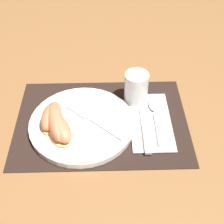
% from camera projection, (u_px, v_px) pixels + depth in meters
% --- Properties ---
extents(ground_plane, '(3.00, 3.00, 0.00)m').
position_uv_depth(ground_plane, '(102.00, 121.00, 0.82)').
color(ground_plane, olive).
extents(placemat, '(0.45, 0.32, 0.00)m').
position_uv_depth(placemat, '(102.00, 121.00, 0.82)').
color(placemat, black).
rests_on(placemat, ground_plane).
extents(plate, '(0.27, 0.27, 0.02)m').
position_uv_depth(plate, '(82.00, 124.00, 0.80)').
color(plate, white).
rests_on(plate, placemat).
extents(juice_glass, '(0.06, 0.06, 0.09)m').
position_uv_depth(juice_glass, '(136.00, 90.00, 0.85)').
color(juice_glass, silver).
rests_on(juice_glass, placemat).
extents(napkin, '(0.11, 0.21, 0.00)m').
position_uv_depth(napkin, '(150.00, 121.00, 0.82)').
color(napkin, white).
rests_on(napkin, placemat).
extents(knife, '(0.02, 0.23, 0.01)m').
position_uv_depth(knife, '(144.00, 121.00, 0.81)').
color(knife, '#BCBCC1').
rests_on(knife, napkin).
extents(spoon, '(0.03, 0.18, 0.01)m').
position_uv_depth(spoon, '(155.00, 110.00, 0.84)').
color(spoon, '#BCBCC1').
rests_on(spoon, napkin).
extents(fork, '(0.15, 0.14, 0.00)m').
position_uv_depth(fork, '(91.00, 118.00, 0.80)').
color(fork, '#BCBCC1').
rests_on(fork, plate).
extents(citrus_wedge_0, '(0.07, 0.10, 0.04)m').
position_uv_depth(citrus_wedge_0, '(51.00, 117.00, 0.78)').
color(citrus_wedge_0, '#F4DB84').
rests_on(citrus_wedge_0, plate).
extents(citrus_wedge_1, '(0.07, 0.14, 0.05)m').
position_uv_depth(citrus_wedge_1, '(56.00, 122.00, 0.77)').
color(citrus_wedge_1, '#F4DB84').
rests_on(citrus_wedge_1, plate).
extents(citrus_wedge_2, '(0.10, 0.12, 0.04)m').
position_uv_depth(citrus_wedge_2, '(59.00, 128.00, 0.75)').
color(citrus_wedge_2, '#F4DB84').
rests_on(citrus_wedge_2, plate).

